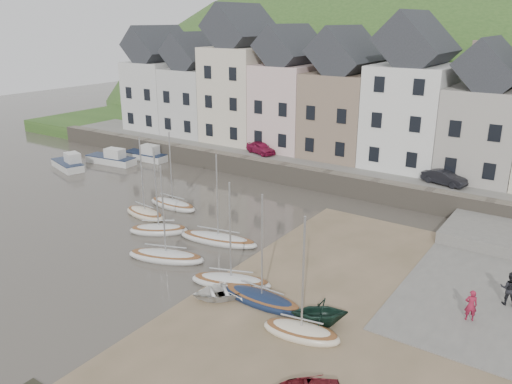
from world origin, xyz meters
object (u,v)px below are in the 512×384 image
Objects in this scene: car_right at (444,177)px; rowboat_green at (320,312)px; sailboat_0 at (173,204)px; person_dark at (509,288)px; rowboat_white at (222,291)px; person_red at (471,305)px; car_left at (261,148)px.

rowboat_green is at bearing -166.68° from car_right.
person_dark is at bearing -2.62° from sailboat_0.
rowboat_green reaches higher than rowboat_white.
rowboat_white is at bearing -118.28° from rowboat_green.
rowboat_white is at bearing 179.10° from car_right.
person_red reaches higher than rowboat_white.
rowboat_white is 25.07m from car_left.
person_red is 0.46× the size of car_right.
person_red is (23.33, -3.80, 0.68)m from sailboat_0.
rowboat_white is at bearing -131.36° from car_left.
car_left is 0.99× the size of car_right.
car_left is at bearing 158.48° from rowboat_white.
car_right is at bearing 115.11° from rowboat_white.
car_left is at bearing 103.49° from car_right.
rowboat_green is at bearing 45.25° from rowboat_white.
sailboat_0 reaches higher than car_right.
sailboat_0 is at bearing -8.68° from person_dark.
sailboat_0 reaches higher than rowboat_white.
rowboat_green is 10.18m from person_dark.
rowboat_white is 1.78× the size of person_dark.
sailboat_0 is 1.94× the size of rowboat_white.
sailboat_0 is 19.23m from rowboat_green.
rowboat_white is at bearing 24.93° from person_dark.
sailboat_0 reaches higher than person_dark.
sailboat_0 is 23.65m from person_red.
car_right is at bearing -70.34° from car_left.
car_right reaches higher than rowboat_white.
rowboat_white is 0.93× the size of car_left.
car_right reaches higher than rowboat_green.
rowboat_white is 5.59m from rowboat_green.
person_dark is (12.81, 7.69, 0.64)m from rowboat_white.
rowboat_white is 1.98× the size of person_red.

